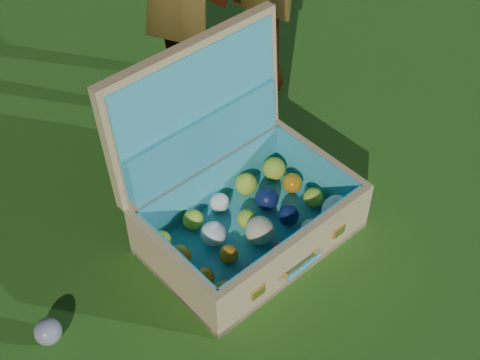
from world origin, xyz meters
name	(u,v)px	position (x,y,z in m)	size (l,w,h in m)	color
ground	(235,294)	(0.00, 0.00, 0.00)	(60.00, 60.00, 0.00)	#215114
stray_ball	(48,332)	(-0.48, 0.06, 0.03)	(0.07, 0.07, 0.07)	teal
suitcase	(235,188)	(0.10, 0.23, 0.15)	(0.68, 0.60, 0.55)	tan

